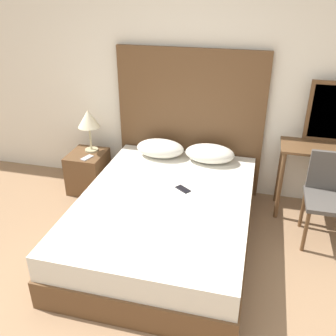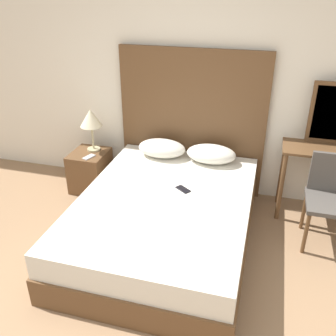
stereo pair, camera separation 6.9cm
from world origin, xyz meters
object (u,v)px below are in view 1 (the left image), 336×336
Objects in this scene: phone_on_nightstand at (87,158)px; chair at (334,192)px; vanity_desk at (327,163)px; table_lamp at (89,120)px; phone_on_bed at (183,189)px; bed at (165,220)px; nightstand at (88,171)px.

phone_on_nightstand is 2.59m from chair.
vanity_desk is at bearing 4.91° from phone_on_nightstand.
vanity_desk is (2.58, 0.02, -0.23)m from table_lamp.
chair is at bearing 11.35° from phone_on_bed.
phone_on_bed is at bearing -20.52° from phone_on_nightstand.
bed is at bearing -36.78° from table_lamp.
phone_on_nightstand is (-1.21, 0.45, -0.02)m from phone_on_bed.
phone_on_nightstand is 2.56m from vanity_desk.
phone_on_nightstand is at bearing -61.84° from nightstand.
vanity_desk is (2.54, 0.22, 0.15)m from phone_on_nightstand.
nightstand is 2.63m from vanity_desk.
bed reaches higher than nightstand.
phone_on_nightstand is (0.06, -0.11, 0.24)m from nightstand.
chair reaches higher than nightstand.
phone_on_bed is 1.50m from vanity_desk.
table_lamp is (-1.11, 0.83, 0.61)m from bed.
phone_on_bed is 0.33× the size of table_lamp.
chair is (2.59, -0.17, 0.03)m from phone_on_nightstand.
phone_on_bed is 0.19× the size of chair.
table_lamp reaches higher than phone_on_nightstand.
table_lamp is 0.53× the size of vanity_desk.
nightstand is 0.27m from phone_on_nightstand.
bed reaches higher than phone_on_nightstand.
table_lamp reaches higher than chair.
vanity_desk is at bearing 96.29° from chair.
vanity_desk is (1.47, 0.85, 0.38)m from bed.
bed is 2.48× the size of chair.
chair is (0.04, -0.39, -0.11)m from vanity_desk.
vanity_desk reaches higher than bed.
phone_on_bed is 1.41m from chair.
vanity_desk reaches higher than phone_on_nightstand.
phone_on_bed reaches higher than bed.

